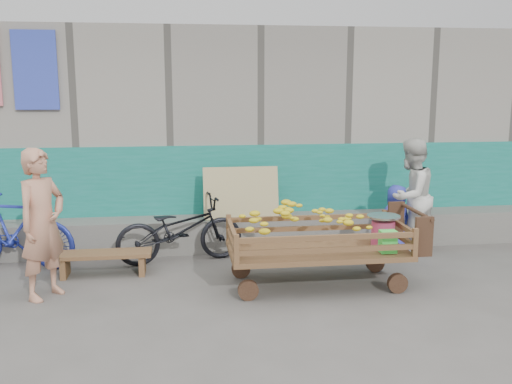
{
  "coord_description": "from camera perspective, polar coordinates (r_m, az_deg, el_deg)",
  "views": [
    {
      "loc": [
        -0.49,
        -5.18,
        2.2
      ],
      "look_at": [
        0.36,
        1.2,
        1.0
      ],
      "focal_mm": 40.0,
      "sensor_mm": 36.0,
      "label": 1
    }
  ],
  "objects": [
    {
      "name": "ground",
      "position": [
        5.65,
        -2.08,
        -12.36
      ],
      "size": [
        80.0,
        80.0,
        0.0
      ],
      "primitive_type": "plane",
      "color": "#53514C",
      "rests_on": "ground"
    },
    {
      "name": "building_wall",
      "position": [
        9.27,
        -4.61,
        5.98
      ],
      "size": [
        12.0,
        3.5,
        3.0
      ],
      "color": "gray",
      "rests_on": "ground"
    },
    {
      "name": "banana_cart",
      "position": [
        6.33,
        5.81,
        -4.0
      ],
      "size": [
        2.13,
        0.97,
        0.91
      ],
      "color": "brown",
      "rests_on": "ground"
    },
    {
      "name": "bench",
      "position": [
        6.98,
        -14.99,
        -6.42
      ],
      "size": [
        1.11,
        0.33,
        0.28
      ],
      "color": "brown",
      "rests_on": "ground"
    },
    {
      "name": "vendor_man",
      "position": [
        6.31,
        -20.59,
        -3.01
      ],
      "size": [
        0.64,
        0.69,
        1.58
      ],
      "primitive_type": "imported",
      "rotation": [
        0.0,
        0.0,
        0.97
      ],
      "color": "tan",
      "rests_on": "ground"
    },
    {
      "name": "woman",
      "position": [
        7.78,
        15.19,
        -0.43
      ],
      "size": [
        0.94,
        0.92,
        1.53
      ],
      "primitive_type": "imported",
      "rotation": [
        0.0,
        0.0,
        3.81
      ],
      "color": "silver",
      "rests_on": "ground"
    },
    {
      "name": "child",
      "position": [
        7.74,
        13.82,
        -2.71
      ],
      "size": [
        0.52,
        0.42,
        0.93
      ],
      "primitive_type": "imported",
      "rotation": [
        0.0,
        0.0,
        3.45
      ],
      "color": "#313BB6",
      "rests_on": "ground"
    },
    {
      "name": "bicycle_dark",
      "position": [
        7.25,
        -7.61,
        -3.74
      ],
      "size": [
        1.68,
        0.85,
        0.84
      ],
      "primitive_type": "imported",
      "rotation": [
        0.0,
        0.0,
        1.76
      ],
      "color": "black",
      "rests_on": "ground"
    },
    {
      "name": "bicycle_blue",
      "position": [
        7.55,
        -23.0,
        -3.52
      ],
      "size": [
        1.64,
        0.91,
        0.95
      ],
      "primitive_type": "imported",
      "rotation": [
        0.0,
        0.0,
        1.26
      ],
      "color": "navy",
      "rests_on": "ground"
    }
  ]
}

